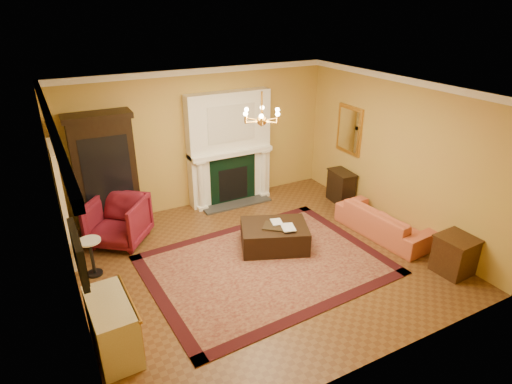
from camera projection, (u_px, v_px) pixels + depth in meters
floor at (261, 260)px, 7.67m from camera, size 6.00×5.50×0.02m
ceiling at (262, 91)px, 6.42m from camera, size 6.00×5.50×0.02m
wall_back at (200, 139)px, 9.27m from camera, size 6.00×0.02×3.00m
wall_front at (378, 268)px, 4.82m from camera, size 6.00×0.02×3.00m
wall_left at (66, 224)px, 5.76m from camera, size 0.02×5.50×3.00m
wall_right at (397, 155)px, 8.33m from camera, size 0.02×5.50×3.00m
fireplace at (230, 151)px, 9.50m from camera, size 1.90×0.70×2.50m
crown_molding at (235, 85)px, 7.22m from camera, size 6.00×5.50×0.12m
doorway at (63, 205)px, 7.34m from camera, size 0.08×1.05×2.10m
tv_panel at (78, 254)px, 5.36m from camera, size 0.09×0.95×0.58m
gilt_mirror at (349, 130)px, 9.38m from camera, size 0.06×0.76×1.05m
chandelier at (262, 117)px, 6.59m from camera, size 0.63×0.55×0.53m
oriental_rug at (266, 265)px, 7.51m from camera, size 4.15×3.21×0.02m
china_cabinet at (106, 176)px, 8.31m from camera, size 1.15×0.54×2.27m
wingback_armchair at (118, 219)px, 8.03m from camera, size 1.32×1.31×1.00m
pedestal_table at (92, 255)px, 7.10m from camera, size 0.37×0.37×0.67m
commode at (113, 327)px, 5.54m from camera, size 0.53×1.06×0.78m
coral_sofa at (384, 217)px, 8.35m from camera, size 0.75×2.00×0.77m
end_table at (455, 256)px, 7.21m from camera, size 0.58×0.58×0.64m
console_table at (341, 187)px, 9.74m from camera, size 0.42×0.66×0.71m
leather_ottoman at (274, 236)px, 7.95m from camera, size 1.45×1.27×0.45m
ottoman_tray at (275, 226)px, 7.80m from camera, size 0.54×0.53×0.03m
book_a at (272, 217)px, 7.83m from camera, size 0.19×0.08×0.26m
book_b at (282, 221)px, 7.63m from camera, size 0.23×0.09×0.31m
topiary_left at (206, 143)px, 9.10m from camera, size 0.17×0.17×0.45m
topiary_right at (256, 136)px, 9.63m from camera, size 0.16×0.16×0.42m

